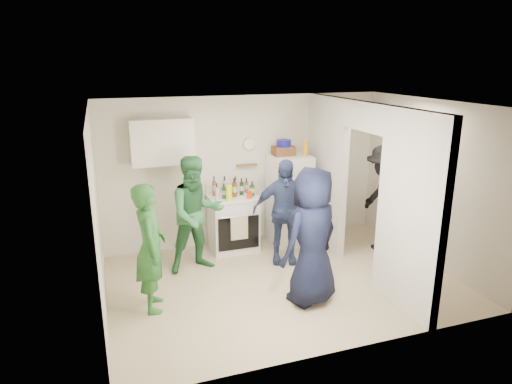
% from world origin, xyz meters
% --- Properties ---
extents(floor, '(4.80, 4.80, 0.00)m').
position_xyz_m(floor, '(0.00, 0.00, 0.00)').
color(floor, tan).
rests_on(floor, ground).
extents(wall_back, '(4.80, 0.00, 4.80)m').
position_xyz_m(wall_back, '(0.00, 1.70, 1.25)').
color(wall_back, silver).
rests_on(wall_back, floor).
extents(wall_front, '(4.80, 0.00, 4.80)m').
position_xyz_m(wall_front, '(0.00, -1.70, 1.25)').
color(wall_front, silver).
rests_on(wall_front, floor).
extents(wall_left, '(0.00, 3.40, 3.40)m').
position_xyz_m(wall_left, '(-2.40, 0.00, 1.25)').
color(wall_left, silver).
rests_on(wall_left, floor).
extents(wall_right, '(0.00, 3.40, 3.40)m').
position_xyz_m(wall_right, '(2.40, 0.00, 1.25)').
color(wall_right, silver).
rests_on(wall_right, floor).
extents(ceiling, '(4.80, 4.80, 0.00)m').
position_xyz_m(ceiling, '(0.00, 0.00, 2.50)').
color(ceiling, white).
rests_on(ceiling, wall_back).
extents(partition_pier_back, '(0.12, 1.20, 2.50)m').
position_xyz_m(partition_pier_back, '(1.20, 1.10, 1.25)').
color(partition_pier_back, silver).
rests_on(partition_pier_back, floor).
extents(partition_pier_front, '(0.12, 1.20, 2.50)m').
position_xyz_m(partition_pier_front, '(1.20, -1.10, 1.25)').
color(partition_pier_front, silver).
rests_on(partition_pier_front, floor).
extents(partition_header, '(0.12, 1.00, 0.40)m').
position_xyz_m(partition_header, '(1.20, 0.00, 2.30)').
color(partition_header, silver).
rests_on(partition_header, partition_pier_back).
extents(stove, '(0.77, 0.64, 0.92)m').
position_xyz_m(stove, '(-0.34, 1.37, 0.46)').
color(stove, white).
rests_on(stove, floor).
extents(upper_cabinet, '(0.95, 0.34, 0.70)m').
position_xyz_m(upper_cabinet, '(-1.40, 1.52, 1.85)').
color(upper_cabinet, silver).
rests_on(upper_cabinet, wall_back).
extents(fridge, '(0.63, 0.61, 1.53)m').
position_xyz_m(fridge, '(0.65, 1.34, 0.77)').
color(fridge, white).
rests_on(fridge, floor).
extents(wicker_basket, '(0.35, 0.25, 0.15)m').
position_xyz_m(wicker_basket, '(0.55, 1.39, 1.61)').
color(wicker_basket, brown).
rests_on(wicker_basket, fridge).
extents(blue_bowl, '(0.24, 0.24, 0.11)m').
position_xyz_m(blue_bowl, '(0.55, 1.39, 1.74)').
color(blue_bowl, navy).
rests_on(blue_bowl, wicker_basket).
extents(yellow_cup_stack_top, '(0.09, 0.09, 0.25)m').
position_xyz_m(yellow_cup_stack_top, '(0.87, 1.24, 1.66)').
color(yellow_cup_stack_top, orange).
rests_on(yellow_cup_stack_top, fridge).
extents(wall_clock, '(0.22, 0.02, 0.22)m').
position_xyz_m(wall_clock, '(0.05, 1.68, 1.70)').
color(wall_clock, white).
rests_on(wall_clock, wall_back).
extents(spice_shelf, '(0.35, 0.08, 0.03)m').
position_xyz_m(spice_shelf, '(0.00, 1.65, 1.35)').
color(spice_shelf, olive).
rests_on(spice_shelf, wall_back).
extents(nook_window, '(0.03, 0.70, 0.80)m').
position_xyz_m(nook_window, '(2.38, 0.20, 1.65)').
color(nook_window, black).
rests_on(nook_window, wall_right).
extents(nook_window_frame, '(0.04, 0.76, 0.86)m').
position_xyz_m(nook_window_frame, '(2.36, 0.20, 1.65)').
color(nook_window_frame, white).
rests_on(nook_window_frame, wall_right).
extents(nook_valance, '(0.04, 0.82, 0.18)m').
position_xyz_m(nook_valance, '(2.34, 0.20, 2.00)').
color(nook_valance, white).
rests_on(nook_valance, wall_right).
extents(yellow_cup_stack_stove, '(0.09, 0.09, 0.25)m').
position_xyz_m(yellow_cup_stack_stove, '(-0.46, 1.15, 1.04)').
color(yellow_cup_stack_stove, '#F3FF15').
rests_on(yellow_cup_stack_stove, stove).
extents(red_cup, '(0.09, 0.09, 0.12)m').
position_xyz_m(red_cup, '(-0.12, 1.17, 0.98)').
color(red_cup, red).
rests_on(red_cup, stove).
extents(person_green_left, '(0.45, 0.63, 1.64)m').
position_xyz_m(person_green_left, '(-1.82, -0.11, 0.82)').
color(person_green_left, '#367B31').
rests_on(person_green_left, floor).
extents(person_green_center, '(0.93, 0.77, 1.74)m').
position_xyz_m(person_green_center, '(-1.05, 0.81, 0.87)').
color(person_green_center, '#357840').
rests_on(person_green_center, floor).
extents(person_denim, '(1.04, 0.68, 1.64)m').
position_xyz_m(person_denim, '(0.27, 0.65, 0.82)').
color(person_denim, navy).
rests_on(person_denim, floor).
extents(person_navy, '(1.03, 0.86, 1.79)m').
position_xyz_m(person_navy, '(0.14, -0.60, 0.90)').
color(person_navy, black).
rests_on(person_navy, floor).
extents(person_nook, '(0.84, 1.24, 1.77)m').
position_xyz_m(person_nook, '(1.94, 0.50, 0.89)').
color(person_nook, black).
rests_on(person_nook, floor).
extents(bottle_a, '(0.06, 0.06, 0.33)m').
position_xyz_m(bottle_a, '(-0.61, 1.49, 1.08)').
color(bottle_a, brown).
rests_on(bottle_a, stove).
extents(bottle_b, '(0.07, 0.07, 0.24)m').
position_xyz_m(bottle_b, '(-0.50, 1.30, 1.04)').
color(bottle_b, '#1D571F').
rests_on(bottle_b, stove).
extents(bottle_c, '(0.08, 0.08, 0.30)m').
position_xyz_m(bottle_c, '(-0.42, 1.53, 1.07)').
color(bottle_c, '#B7B9C6').
rests_on(bottle_c, stove).
extents(bottle_d, '(0.07, 0.07, 0.31)m').
position_xyz_m(bottle_d, '(-0.31, 1.33, 1.07)').
color(bottle_d, brown).
rests_on(bottle_d, stove).
extents(bottle_e, '(0.07, 0.07, 0.28)m').
position_xyz_m(bottle_e, '(-0.23, 1.57, 1.06)').
color(bottle_e, '#B2BDC6').
rests_on(bottle_e, stove).
extents(bottle_f, '(0.07, 0.07, 0.28)m').
position_xyz_m(bottle_f, '(-0.17, 1.40, 1.06)').
color(bottle_f, '#123417').
rests_on(bottle_f, stove).
extents(bottle_g, '(0.07, 0.07, 0.25)m').
position_xyz_m(bottle_g, '(-0.06, 1.51, 1.04)').
color(bottle_g, brown).
rests_on(bottle_g, stove).
extents(bottle_h, '(0.06, 0.06, 0.27)m').
position_xyz_m(bottle_h, '(-0.63, 1.26, 1.06)').
color(bottle_h, '#AAB0B7').
rests_on(bottle_h, stove).
extents(bottle_i, '(0.07, 0.07, 0.26)m').
position_xyz_m(bottle_i, '(-0.27, 1.49, 1.05)').
color(bottle_i, brown).
rests_on(bottle_i, stove).
extents(bottle_j, '(0.08, 0.08, 0.24)m').
position_xyz_m(bottle_j, '(-0.03, 1.28, 1.04)').
color(bottle_j, '#1B4F23').
rests_on(bottle_j, stove).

